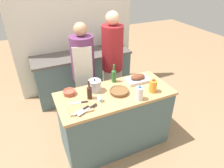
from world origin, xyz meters
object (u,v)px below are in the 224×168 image
Objects in this scene: stand_mixer at (108,42)px; person_cook_aproned at (84,71)px; cutting_board at (80,108)px; wine_bottle_dark at (89,92)px; stock_pot at (95,86)px; knife_bread at (82,110)px; condiment_bottle_short at (75,48)px; milk_jug at (139,93)px; wine_bottle_green at (114,75)px; knife_paring at (80,103)px; wine_glass_left at (100,96)px; mixing_bowl at (69,92)px; juice_jug at (153,86)px; roasting_pan at (138,79)px; condiment_bottle_tall at (79,49)px; wicker_basket at (119,91)px; person_cook_guest at (112,61)px; knife_chef at (88,109)px; condiment_bottle_extra at (76,54)px.

person_cook_aproned is (-0.77, -0.81, -0.11)m from stand_mixer.
wine_bottle_dark reaches higher than cutting_board.
stock_pot is 0.46m from knife_bread.
milk_jug is at bearing -81.41° from condiment_bottle_short.
wine_bottle_green is 0.56m from person_cook_aproned.
stock_pot reaches higher than knife_paring.
stand_mixer is at bearing 63.16° from wine_glass_left.
mixing_bowl is 0.91m from milk_jug.
juice_jug is (1.03, -0.40, 0.05)m from mixing_bowl.
wine_bottle_green reaches higher than roasting_pan.
juice_jug reaches higher than condiment_bottle_tall.
cutting_board is 1.31× the size of knife_bread.
stock_pot is 0.97× the size of milk_jug.
knife_paring is at bearing -178.52° from wicker_basket.
wine_bottle_dark is 0.15× the size of person_cook_aproned.
stock_pot is 0.79m from person_cook_guest.
person_cook_guest is at bearing 46.68° from cutting_board.
wine_glass_left is at bearing 30.27° from knife_chef.
wine_bottle_green is 1.23× the size of knife_paring.
condiment_bottle_extra is 0.76m from person_cook_guest.
knife_paring is (0.02, 0.09, 0.01)m from cutting_board.
condiment_bottle_extra reaches higher than wine_glass_left.
person_cook_guest is (-0.27, -0.80, -0.04)m from stand_mixer.
knife_paring is 0.12× the size of person_cook_guest.
wicker_basket is at bearing -157.23° from roasting_pan.
wine_bottle_green is at bearing 156.00° from roasting_pan.
condiment_bottle_tall reaches higher than condiment_bottle_extra.
knife_bread is at bearing -92.24° from person_cook_aproned.
knife_bread is 1.25m from person_cook_guest.
wine_glass_left is (-0.46, 0.16, -0.01)m from milk_jug.
wine_bottle_dark reaches higher than condiment_bottle_tall.
condiment_bottle_short is at bearing 71.46° from mixing_bowl.
stock_pot is at bearing 83.52° from wine_glass_left.
wine_bottle_dark is 1.65m from condiment_bottle_short.
juice_jug is 0.73m from wine_glass_left.
stock_pot is at bearing -10.18° from mixing_bowl.
juice_jug is at bearing -26.02° from stock_pot.
person_cook_aproned is (0.05, 0.83, -0.06)m from wine_glass_left.
knife_bread is (0.00, -0.06, 0.01)m from cutting_board.
cutting_board is at bearing 177.08° from juice_jug.
wicker_basket is at bearing -34.19° from stock_pot.
wine_bottle_dark reaches higher than knife_bread.
condiment_bottle_tall is (0.20, 1.41, -0.01)m from stock_pot.
roasting_pan is 1.27× the size of wine_bottle_green.
wine_glass_left is 1.00m from person_cook_guest.
person_cook_guest reaches higher than person_cook_aproned.
stock_pot is 0.74× the size of wine_bottle_dark.
mixing_bowl is 1.10m from juice_jug.
condiment_bottle_tall reaches higher than roasting_pan.
wine_bottle_dark is (-0.81, 0.20, 0.01)m from juice_jug.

